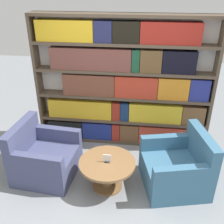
% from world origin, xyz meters
% --- Properties ---
extents(ground_plane, '(14.00, 14.00, 0.00)m').
position_xyz_m(ground_plane, '(0.00, 0.00, 0.00)').
color(ground_plane, gray).
extents(bookshelf, '(3.07, 0.30, 2.33)m').
position_xyz_m(bookshelf, '(0.00, 1.51, 1.14)').
color(bookshelf, silver).
rests_on(bookshelf, ground_plane).
extents(armchair_left, '(0.95, 0.95, 0.87)m').
position_xyz_m(armchair_left, '(-1.13, 0.40, 0.29)').
color(armchair_left, '#42476B').
rests_on(armchair_left, ground_plane).
extents(armchair_right, '(1.06, 1.06, 0.87)m').
position_xyz_m(armchair_right, '(0.93, 0.40, 0.29)').
color(armchair_right, '#386684').
rests_on(armchair_right, ground_plane).
extents(coffee_table, '(0.82, 0.82, 0.46)m').
position_xyz_m(coffee_table, '(-0.10, 0.23, 0.33)').
color(coffee_table, brown).
rests_on(coffee_table, ground_plane).
extents(table_sign, '(0.12, 0.06, 0.12)m').
position_xyz_m(table_sign, '(-0.10, 0.23, 0.51)').
color(table_sign, black).
rests_on(table_sign, coffee_table).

